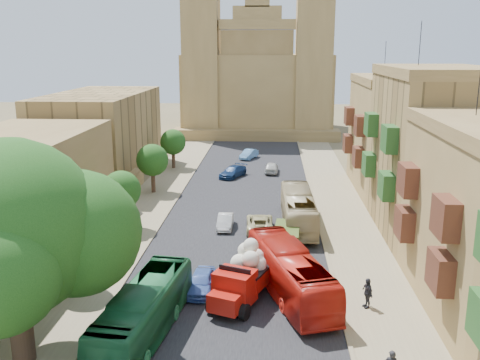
# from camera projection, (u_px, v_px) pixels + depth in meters

# --- Properties ---
(road_surface) EXTENTS (14.00, 140.00, 0.01)m
(road_surface) POSITION_uv_depth(u_px,v_px,m) (243.00, 210.00, 51.46)
(road_surface) COLOR black
(road_surface) RESTS_ON ground
(sidewalk_east) EXTENTS (5.00, 140.00, 0.01)m
(sidewalk_east) POSITION_uv_depth(u_px,v_px,m) (342.00, 212.00, 50.90)
(sidewalk_east) COLOR #847557
(sidewalk_east) RESTS_ON ground
(sidewalk_west) EXTENTS (5.00, 140.00, 0.01)m
(sidewalk_west) POSITION_uv_depth(u_px,v_px,m) (145.00, 208.00, 52.03)
(sidewalk_west) COLOR #847557
(sidewalk_west) RESTS_ON ground
(kerb_east) EXTENTS (0.25, 140.00, 0.12)m
(kerb_east) POSITION_uv_depth(u_px,v_px,m) (316.00, 211.00, 51.03)
(kerb_east) COLOR #847557
(kerb_east) RESTS_ON ground
(kerb_west) EXTENTS (0.25, 140.00, 0.12)m
(kerb_west) POSITION_uv_depth(u_px,v_px,m) (171.00, 208.00, 51.87)
(kerb_west) COLOR #847557
(kerb_west) RESTS_ON ground
(townhouse_c) EXTENTS (9.00, 14.00, 17.40)m
(townhouse_c) POSITION_uv_depth(u_px,v_px,m) (432.00, 152.00, 44.00)
(townhouse_c) COLOR olive
(townhouse_c) RESTS_ON ground
(townhouse_d) EXTENTS (9.00, 14.00, 15.90)m
(townhouse_d) POSITION_uv_depth(u_px,v_px,m) (394.00, 134.00, 57.74)
(townhouse_d) COLOR olive
(townhouse_d) RESTS_ON ground
(west_wall) EXTENTS (1.00, 40.00, 1.80)m
(west_wall) POSITION_uv_depth(u_px,v_px,m) (78.00, 234.00, 42.31)
(west_wall) COLOR olive
(west_wall) RESTS_ON ground
(west_building_mid) EXTENTS (10.00, 22.00, 10.00)m
(west_building_mid) POSITION_uv_depth(u_px,v_px,m) (101.00, 134.00, 64.89)
(west_building_mid) COLOR olive
(west_building_mid) RESTS_ON ground
(church) EXTENTS (28.00, 22.50, 36.30)m
(church) POSITION_uv_depth(u_px,v_px,m) (258.00, 80.00, 96.25)
(church) COLOR olive
(church) RESTS_ON ground
(ficus_tree) EXTENTS (11.30, 10.40, 11.30)m
(ficus_tree) POSITION_uv_depth(u_px,v_px,m) (13.00, 234.00, 25.24)
(ficus_tree) COLOR #3C2A1E
(ficus_tree) RESTS_ON ground
(street_tree_a) EXTENTS (3.13, 3.13, 4.81)m
(street_tree_a) POSITION_uv_depth(u_px,v_px,m) (69.00, 243.00, 33.85)
(street_tree_a) COLOR #3C2A1E
(street_tree_a) RESTS_ON ground
(street_tree_b) EXTENTS (3.33, 3.33, 5.13)m
(street_tree_b) POSITION_uv_depth(u_px,v_px,m) (121.00, 190.00, 45.42)
(street_tree_b) COLOR #3C2A1E
(street_tree_b) RESTS_ON ground
(street_tree_c) EXTENTS (3.43, 3.43, 5.28)m
(street_tree_c) POSITION_uv_depth(u_px,v_px,m) (152.00, 160.00, 57.02)
(street_tree_c) COLOR #3C2A1E
(street_tree_c) RESTS_ON ground
(street_tree_d) EXTENTS (3.30, 3.30, 5.07)m
(street_tree_d) POSITION_uv_depth(u_px,v_px,m) (173.00, 142.00, 68.67)
(street_tree_d) COLOR #3C2A1E
(street_tree_d) RESTS_ON ground
(red_truck) EXTENTS (4.42, 6.68, 3.69)m
(red_truck) POSITION_uv_depth(u_px,v_px,m) (244.00, 275.00, 32.92)
(red_truck) COLOR #A9150D
(red_truck) RESTS_ON ground
(olive_pickup) EXTENTS (2.23, 4.44, 1.78)m
(olive_pickup) POSITION_uv_depth(u_px,v_px,m) (287.00, 239.00, 41.33)
(olive_pickup) COLOR #455A21
(olive_pickup) RESTS_ON ground
(bus_green_north) EXTENTS (3.76, 10.69, 2.91)m
(bus_green_north) POSITION_uv_depth(u_px,v_px,m) (144.00, 312.00, 28.71)
(bus_green_north) COLOR #1E6538
(bus_green_north) RESTS_ON ground
(bus_red_east) EXTENTS (5.82, 11.26, 3.07)m
(bus_red_east) POSITION_uv_depth(u_px,v_px,m) (290.00, 272.00, 33.51)
(bus_red_east) COLOR red
(bus_red_east) RESTS_ON ground
(bus_cream_east) EXTENTS (2.85, 11.09, 3.07)m
(bus_cream_east) POSITION_uv_depth(u_px,v_px,m) (298.00, 209.00, 46.52)
(bus_cream_east) COLOR tan
(bus_cream_east) RESTS_ON ground
(car_blue_a) EXTENTS (1.79, 4.05, 1.36)m
(car_blue_a) POSITION_uv_depth(u_px,v_px,m) (202.00, 282.00, 34.18)
(car_blue_a) COLOR #4366B2
(car_blue_a) RESTS_ON ground
(car_white_a) EXTENTS (1.27, 3.61, 1.19)m
(car_white_a) POSITION_uv_depth(u_px,v_px,m) (225.00, 222.00, 46.24)
(car_white_a) COLOR silver
(car_white_a) RESTS_ON ground
(car_cream) EXTENTS (2.45, 4.97, 1.36)m
(car_cream) POSITION_uv_depth(u_px,v_px,m) (260.00, 223.00, 45.66)
(car_cream) COLOR tan
(car_cream) RESTS_ON ground
(car_dkblue) EXTENTS (3.62, 4.95, 1.33)m
(car_dkblue) POSITION_uv_depth(u_px,v_px,m) (233.00, 172.00, 64.45)
(car_dkblue) COLOR navy
(car_dkblue) RESTS_ON ground
(car_white_b) EXTENTS (1.79, 4.05, 1.36)m
(car_white_b) POSITION_uv_depth(u_px,v_px,m) (272.00, 168.00, 66.63)
(car_white_b) COLOR beige
(car_white_b) RESTS_ON ground
(car_blue_b) EXTENTS (2.65, 4.16, 1.29)m
(car_blue_b) POSITION_uv_depth(u_px,v_px,m) (249.00, 154.00, 75.07)
(car_blue_b) COLOR #5185BA
(car_blue_b) RESTS_ON ground
(pedestrian_c) EXTENTS (0.78, 1.19, 1.89)m
(pedestrian_c) POSITION_uv_depth(u_px,v_px,m) (367.00, 293.00, 32.05)
(pedestrian_c) COLOR #2C2E34
(pedestrian_c) RESTS_ON ground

